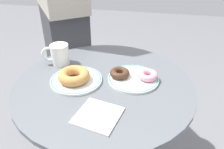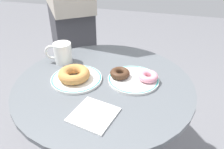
% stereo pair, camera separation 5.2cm
% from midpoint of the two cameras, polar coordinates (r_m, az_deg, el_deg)
% --- Properties ---
extents(cafe_table, '(0.71, 0.71, 0.75)m').
position_cam_midpoint_polar(cafe_table, '(1.06, -0.37, -13.32)').
color(cafe_table, '#565B60').
rests_on(cafe_table, ground).
extents(plate_left, '(0.21, 0.21, 0.01)m').
position_cam_midpoint_polar(plate_left, '(0.92, -7.37, -1.06)').
color(plate_left, white).
rests_on(plate_left, cafe_table).
extents(plate_right, '(0.21, 0.21, 0.01)m').
position_cam_midpoint_polar(plate_right, '(0.91, 7.08, -1.24)').
color(plate_right, white).
rests_on(plate_right, cafe_table).
extents(donut_old_fashioned, '(0.15, 0.15, 0.04)m').
position_cam_midpoint_polar(donut_old_fashioned, '(0.90, -7.96, 0.05)').
color(donut_old_fashioned, '#BC7F42').
rests_on(donut_old_fashioned, plate_left).
extents(donut_pink_frosted, '(0.10, 0.10, 0.03)m').
position_cam_midpoint_polar(donut_pink_frosted, '(0.90, 10.74, -0.49)').
color(donut_pink_frosted, pink).
rests_on(donut_pink_frosted, plate_right).
extents(donut_chocolate, '(0.11, 0.11, 0.03)m').
position_cam_midpoint_polar(donut_chocolate, '(0.91, 3.66, 0.30)').
color(donut_chocolate, '#422819').
rests_on(donut_chocolate, plate_right).
extents(paper_napkin, '(0.16, 0.16, 0.01)m').
position_cam_midpoint_polar(paper_napkin, '(0.74, -2.66, -10.17)').
color(paper_napkin, white).
rests_on(paper_napkin, cafe_table).
extents(coffee_mug, '(0.12, 0.08, 0.09)m').
position_cam_midpoint_polar(coffee_mug, '(1.04, -11.17, 5.40)').
color(coffee_mug, white).
rests_on(coffee_mug, cafe_table).
extents(person_figure, '(0.42, 0.47, 1.66)m').
position_cam_midpoint_polar(person_figure, '(1.43, -9.47, 13.64)').
color(person_figure, '#3D3D42').
rests_on(person_figure, ground).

